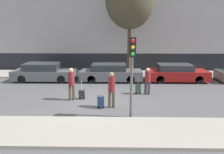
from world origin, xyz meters
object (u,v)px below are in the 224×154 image
Objects in this scene: parked_car_1 at (111,73)px; parked_car_0 at (44,72)px; trolley_left at (82,94)px; pedestrian_right at (148,80)px; parked_car_2 at (176,73)px; traffic_light at (132,62)px; parked_bicycle at (107,70)px; trolley_center at (101,101)px; trolley_right at (138,88)px; pedestrian_center at (112,88)px; pedestrian_left at (71,82)px.

parked_car_0 is at bearing 179.53° from parked_car_1.
pedestrian_right is (3.79, 0.99, 0.59)m from trolley_left.
traffic_light reaches higher than parked_car_2.
trolley_center is at bearing -89.52° from parked_bicycle.
trolley_left is at bearing 134.13° from traffic_light.
trolley_left is at bearing -51.08° from parked_car_0.
parked_bicycle is at bearing 111.95° from trolley_right.
pedestrian_center is 2.94m from trolley_right.
pedestrian_right reaches higher than parked_bicycle.
trolley_left is (0.51, 0.19, -0.71)m from pedestrian_left.
pedestrian_left reaches higher than pedestrian_right.
trolley_right is (3.25, 1.08, 0.04)m from trolley_left.
pedestrian_left is at bearing -114.03° from parked_car_1.
parked_bicycle is (-2.15, 5.33, 0.13)m from trolley_right.
parked_car_2 is 4.22× the size of trolley_left.
trolley_left is 0.59× the size of pedestrian_center.
pedestrian_center is (5.24, -5.70, 0.39)m from parked_car_0.
trolley_right is 0.32× the size of traffic_light.
pedestrian_center is 0.86m from trolley_center.
parked_car_2 is at bearing 39.28° from pedestrian_center.
parked_car_2 is 4.34m from pedestrian_right.
pedestrian_left reaches higher than trolley_left.
traffic_light is at bearing -49.00° from parked_car_0.
parked_car_2 is at bearing 1.20° from parked_car_1.
trolley_right is 4.39m from traffic_light.
traffic_light reaches higher than trolley_left.
trolley_center is 0.65× the size of parked_bicycle.
trolley_center is at bearing 122.92° from pedestrian_left.
pedestrian_center is at bearing -122.30° from pedestrian_right.
trolley_right is (2.08, 2.52, -0.01)m from trolley_center.
pedestrian_left is 1.56× the size of trolley_center.
parked_car_1 is at bearing 70.87° from trolley_left.
parked_car_2 is 1.26× the size of traffic_light.
pedestrian_center is at bearing 123.35° from traffic_light.
parked_car_2 is (4.92, 0.10, -0.01)m from parked_car_1.
parked_bicycle is (1.62, 6.61, -0.54)m from pedestrian_left.
parked_car_0 is 2.57× the size of pedestrian_left.
parked_car_0 is 2.57× the size of pedestrian_center.
pedestrian_left reaches higher than parked_car_0.
pedestrian_center reaches higher than parked_car_1.
parked_car_0 is 9.96m from parked_car_2.
pedestrian_left is 2.50m from pedestrian_center.
pedestrian_left is 0.51× the size of traffic_light.
parked_car_2 is 2.48× the size of pedestrian_center.
pedestrian_left reaches higher than trolley_right.
parked_car_1 is 1.29× the size of traffic_light.
traffic_light is (1.09, -7.00, 1.90)m from parked_car_1.
parked_car_1 is at bearing -134.64° from pedestrian_left.
parked_bicycle is at bearing 159.55° from parked_car_2.
trolley_center is (-0.54, -0.11, -0.66)m from pedestrian_center.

